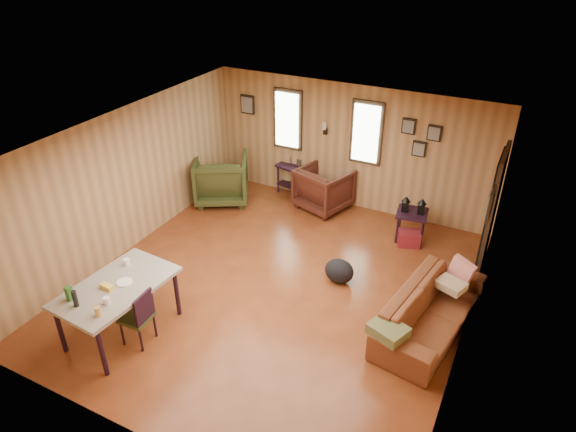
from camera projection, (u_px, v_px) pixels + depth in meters
name	position (u px, v px, depth m)	size (l,w,h in m)	color
room	(294.00, 213.00, 7.44)	(5.54, 6.04, 2.44)	brown
sofa	(432.00, 304.00, 6.89)	(2.14, 0.63, 0.84)	brown
recliner_brown	(324.00, 187.00, 9.85)	(0.89, 0.84, 0.92)	#481F15
recliner_green	(221.00, 177.00, 10.10)	(1.01, 0.94, 1.04)	#38411D
end_table	(294.00, 173.00, 10.45)	(0.71, 0.66, 0.77)	black
side_table	(413.00, 211.00, 8.81)	(0.58, 0.58, 0.83)	black
cooler	(409.00, 238.00, 8.85)	(0.44, 0.37, 0.27)	maroon
backpack	(339.00, 271.00, 7.91)	(0.55, 0.48, 0.40)	black
sofa_pillows	(425.00, 302.00, 6.78)	(1.06, 1.94, 0.40)	brown
dining_table	(116.00, 290.00, 6.67)	(1.04, 1.60, 1.01)	gray
dining_chair	(140.00, 315.00, 6.64)	(0.39, 0.39, 0.82)	#38411D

